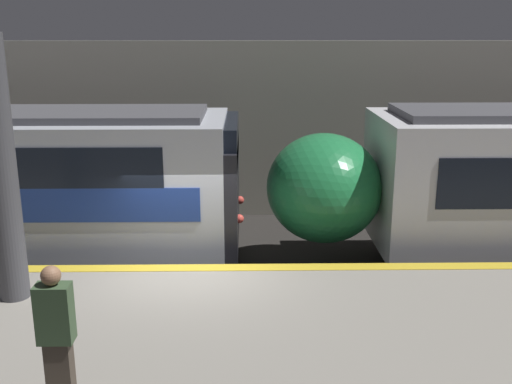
% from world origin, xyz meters
% --- Properties ---
extents(ground_plane, '(120.00, 120.00, 0.00)m').
position_xyz_m(ground_plane, '(0.00, 0.00, 0.00)').
color(ground_plane, '#282623').
extents(platform, '(40.00, 4.88, 1.03)m').
position_xyz_m(platform, '(0.00, -2.44, 0.51)').
color(platform, gray).
rests_on(platform, ground).
extents(station_rear_barrier, '(50.00, 0.15, 4.77)m').
position_xyz_m(station_rear_barrier, '(0.00, 6.18, 2.38)').
color(station_rear_barrier, '#B2AD9E').
rests_on(station_rear_barrier, ground).
extents(support_pillar_near, '(0.46, 0.46, 4.03)m').
position_xyz_m(support_pillar_near, '(-2.61, -1.26, 3.03)').
color(support_pillar_near, '#47474C').
rests_on(support_pillar_near, platform).
extents(person_waiting, '(0.38, 0.24, 1.65)m').
position_xyz_m(person_waiting, '(-1.05, -4.03, 1.88)').
color(person_waiting, '#473D33').
rests_on(person_waiting, platform).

